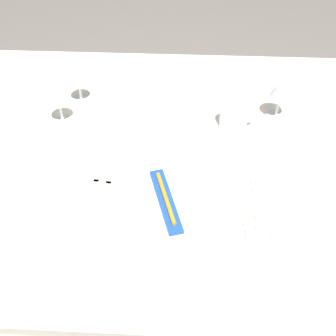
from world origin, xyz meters
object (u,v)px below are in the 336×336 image
at_px(dinner_knife, 233,203).
at_px(wine_glass_centre, 77,76).
at_px(fork_inner, 92,197).
at_px(wine_glass_left, 282,90).
at_px(toothbrush_package, 166,200).
at_px(fork_outer, 104,198).
at_px(spoon_soup, 242,198).
at_px(dinner_plate, 166,204).
at_px(coffee_cup_left, 234,117).
at_px(spoon_dessert, 255,195).
at_px(wine_glass_right, 57,94).

relative_size(dinner_knife, wine_glass_centre, 1.49).
bearing_deg(fork_inner, wine_glass_left, 35.42).
height_order(toothbrush_package, fork_outer, toothbrush_package).
bearing_deg(spoon_soup, fork_outer, -177.01).
height_order(dinner_plate, coffee_cup_left, coffee_cup_left).
bearing_deg(coffee_cup_left, dinner_knife, -93.58).
height_order(spoon_dessert, wine_glass_centre, wine_glass_centre).
height_order(fork_outer, fork_inner, same).
bearing_deg(coffee_cup_left, fork_inner, -141.31).
bearing_deg(coffee_cup_left, wine_glass_right, 179.60).
xyz_separation_m(dinner_plate, fork_outer, (-0.16, 0.02, -0.01)).
height_order(toothbrush_package, dinner_knife, toothbrush_package).
relative_size(spoon_dessert, wine_glass_left, 1.62).
bearing_deg(fork_outer, wine_glass_centre, 108.79).
xyz_separation_m(spoon_soup, wine_glass_left, (0.14, 0.36, 0.10)).
height_order(wine_glass_centre, wine_glass_left, wine_glass_centre).
xyz_separation_m(dinner_knife, wine_glass_left, (0.16, 0.38, 0.10)).
bearing_deg(dinner_knife, spoon_soup, 35.60).
distance_m(dinner_knife, coffee_cup_left, 0.31).
relative_size(toothbrush_package, wine_glass_right, 1.44).
height_order(fork_inner, wine_glass_right, wine_glass_right).
bearing_deg(wine_glass_right, coffee_cup_left, -0.40).
bearing_deg(toothbrush_package, fork_inner, 173.92).
relative_size(dinner_plate, toothbrush_package, 1.29).
xyz_separation_m(fork_inner, wine_glass_right, (-0.15, 0.31, 0.10)).
bearing_deg(dinner_knife, spoon_dessert, 27.69).
height_order(wine_glass_left, wine_glass_right, wine_glass_right).
xyz_separation_m(spoon_soup, spoon_dessert, (0.03, 0.01, 0.00)).
bearing_deg(spoon_soup, spoon_dessert, 20.51).
relative_size(dinner_plate, dinner_knife, 1.29).
bearing_deg(dinner_plate, toothbrush_package, -90.00).
bearing_deg(spoon_dessert, dinner_plate, -168.02).
bearing_deg(spoon_dessert, dinner_knife, -152.31).
distance_m(spoon_dessert, wine_glass_left, 0.37).
bearing_deg(spoon_dessert, fork_outer, -175.46).
relative_size(toothbrush_package, fork_outer, 1.04).
bearing_deg(fork_outer, fork_inner, 175.25).
distance_m(toothbrush_package, dinner_knife, 0.17).
height_order(wine_glass_centre, wine_glass_right, wine_glass_right).
xyz_separation_m(spoon_soup, coffee_cup_left, (-0.01, 0.29, 0.04)).
height_order(dinner_plate, dinner_knife, dinner_plate).
distance_m(fork_outer, spoon_soup, 0.36).
height_order(toothbrush_package, spoon_dessert, toothbrush_package).
bearing_deg(wine_glass_centre, dinner_plate, -55.57).
xyz_separation_m(toothbrush_package, coffee_cup_left, (0.19, 0.33, 0.02)).
height_order(fork_outer, wine_glass_left, wine_glass_left).
distance_m(spoon_soup, wine_glass_right, 0.62).
xyz_separation_m(dinner_knife, spoon_dessert, (0.06, 0.03, 0.00)).
relative_size(toothbrush_package, coffee_cup_left, 1.99).
bearing_deg(toothbrush_package, coffee_cup_left, 59.78).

